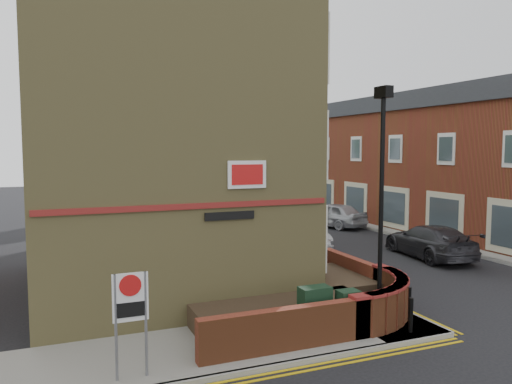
% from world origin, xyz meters
% --- Properties ---
extents(ground, '(120.00, 120.00, 0.00)m').
position_xyz_m(ground, '(0.00, 0.00, 0.00)').
color(ground, black).
rests_on(ground, ground).
extents(pavement_corner, '(13.00, 3.00, 0.12)m').
position_xyz_m(pavement_corner, '(-3.50, 1.50, 0.06)').
color(pavement_corner, gray).
rests_on(pavement_corner, ground).
extents(pavement_main, '(2.00, 32.00, 0.12)m').
position_xyz_m(pavement_main, '(2.00, 16.00, 0.06)').
color(pavement_main, gray).
rests_on(pavement_main, ground).
extents(pavement_far, '(4.00, 40.00, 0.12)m').
position_xyz_m(pavement_far, '(13.00, 13.00, 0.06)').
color(pavement_far, gray).
rests_on(pavement_far, ground).
extents(kerb_side, '(13.00, 0.15, 0.12)m').
position_xyz_m(kerb_side, '(-3.50, 0.00, 0.06)').
color(kerb_side, gray).
rests_on(kerb_side, ground).
extents(kerb_main_near, '(0.15, 32.00, 0.12)m').
position_xyz_m(kerb_main_near, '(3.00, 16.00, 0.06)').
color(kerb_main_near, gray).
rests_on(kerb_main_near, ground).
extents(kerb_main_far, '(0.15, 40.00, 0.12)m').
position_xyz_m(kerb_main_far, '(11.00, 13.00, 0.06)').
color(kerb_main_far, gray).
rests_on(kerb_main_far, ground).
extents(yellow_lines_main, '(0.28, 32.00, 0.01)m').
position_xyz_m(yellow_lines_main, '(3.25, 16.00, 0.01)').
color(yellow_lines_main, gold).
rests_on(yellow_lines_main, ground).
extents(corner_building, '(8.95, 10.40, 13.60)m').
position_xyz_m(corner_building, '(-2.84, 8.00, 6.23)').
color(corner_building, '#998B51').
rests_on(corner_building, ground).
extents(garden_wall, '(6.80, 6.00, 1.20)m').
position_xyz_m(garden_wall, '(0.00, 2.50, 0.00)').
color(garden_wall, brown).
rests_on(garden_wall, ground).
extents(lamppost, '(0.25, 0.50, 6.30)m').
position_xyz_m(lamppost, '(1.60, 1.20, 3.34)').
color(lamppost, black).
rests_on(lamppost, pavement_corner).
extents(utility_cabinet_large, '(0.80, 0.45, 1.20)m').
position_xyz_m(utility_cabinet_large, '(-0.30, 1.30, 0.72)').
color(utility_cabinet_large, '#16311C').
rests_on(utility_cabinet_large, pavement_corner).
extents(utility_cabinet_small, '(0.55, 0.40, 1.10)m').
position_xyz_m(utility_cabinet_small, '(0.50, 1.00, 0.67)').
color(utility_cabinet_small, '#16311C').
rests_on(utility_cabinet_small, pavement_corner).
extents(bollard_near, '(0.11, 0.11, 0.90)m').
position_xyz_m(bollard_near, '(2.00, 0.40, 0.57)').
color(bollard_near, black).
rests_on(bollard_near, pavement_corner).
extents(bollard_far, '(0.11, 0.11, 0.90)m').
position_xyz_m(bollard_far, '(2.60, 1.20, 0.57)').
color(bollard_far, black).
rests_on(bollard_far, pavement_corner).
extents(zone_sign, '(0.72, 0.07, 2.20)m').
position_xyz_m(zone_sign, '(-5.00, 0.50, 1.64)').
color(zone_sign, slate).
rests_on(zone_sign, pavement_corner).
extents(far_terrace, '(5.40, 30.40, 8.00)m').
position_xyz_m(far_terrace, '(14.50, 17.00, 4.04)').
color(far_terrace, brown).
rests_on(far_terrace, ground).
extents(far_terrace_cream, '(5.40, 12.40, 8.00)m').
position_xyz_m(far_terrace_cream, '(14.50, 38.00, 4.05)').
color(far_terrace_cream, beige).
rests_on(far_terrace_cream, ground).
extents(tree_near, '(3.64, 3.65, 6.70)m').
position_xyz_m(tree_near, '(2.00, 14.05, 4.70)').
color(tree_near, '#382B1E').
rests_on(tree_near, pavement_main).
extents(tree_mid, '(4.03, 4.03, 7.42)m').
position_xyz_m(tree_mid, '(2.00, 22.05, 5.20)').
color(tree_mid, '#382B1E').
rests_on(tree_mid, pavement_main).
extents(tree_far, '(3.81, 3.81, 7.00)m').
position_xyz_m(tree_far, '(2.00, 30.05, 4.91)').
color(tree_far, '#382B1E').
rests_on(tree_far, pavement_main).
extents(traffic_light_assembly, '(0.20, 0.16, 4.20)m').
position_xyz_m(traffic_light_assembly, '(2.40, 25.00, 2.78)').
color(traffic_light_assembly, black).
rests_on(traffic_light_assembly, pavement_main).
extents(silver_car_near, '(2.10, 4.28, 1.35)m').
position_xyz_m(silver_car_near, '(4.92, 11.66, 0.68)').
color(silver_car_near, '#95989C').
rests_on(silver_car_near, ground).
extents(red_car_main, '(4.26, 5.64, 1.42)m').
position_xyz_m(red_car_main, '(3.71, 18.88, 0.71)').
color(red_car_main, maroon).
rests_on(red_car_main, ground).
extents(grey_car_far, '(2.70, 5.27, 1.46)m').
position_xyz_m(grey_car_far, '(9.00, 7.66, 0.73)').
color(grey_car_far, '#2B2B30').
rests_on(grey_car_far, ground).
extents(silver_car_far, '(3.18, 4.81, 1.52)m').
position_xyz_m(silver_car_far, '(9.51, 16.80, 0.76)').
color(silver_car_far, '#ACADB4').
rests_on(silver_car_far, ground).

